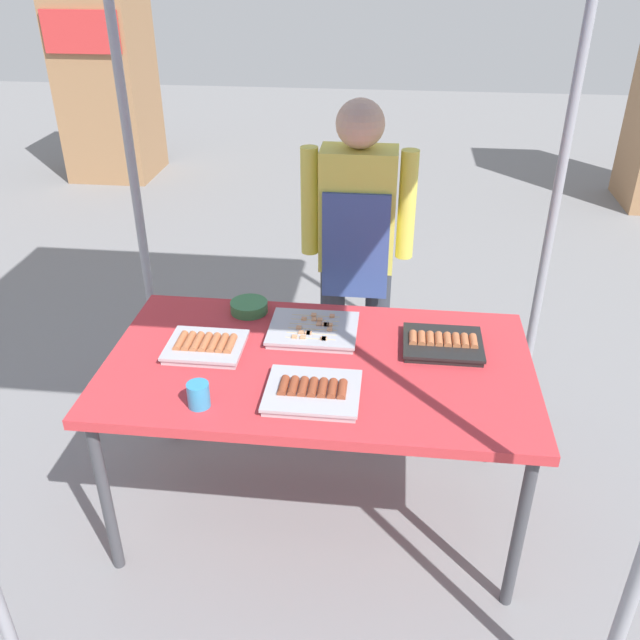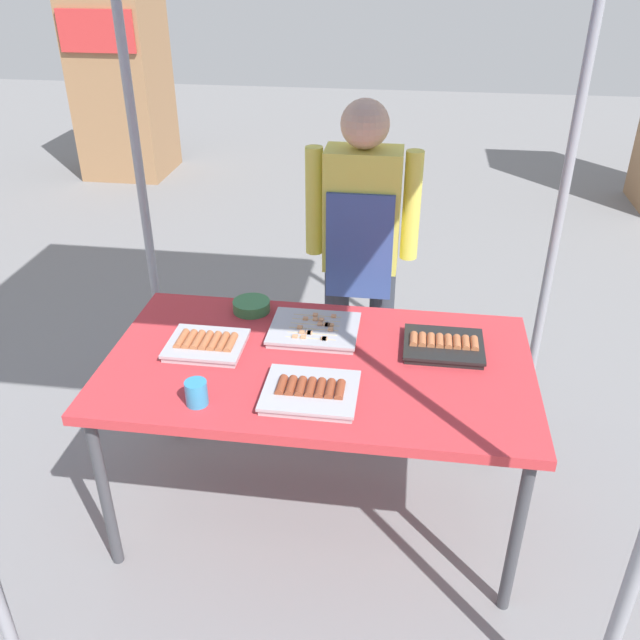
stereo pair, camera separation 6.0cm
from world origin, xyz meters
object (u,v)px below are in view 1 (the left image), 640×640
(tray_meat_skewers, at_px, (313,330))
(tray_grilled_sausages, at_px, (206,346))
(condiment_bowl, at_px, (249,307))
(drink_cup_near_edge, at_px, (198,395))
(vendor_woman, at_px, (357,240))
(tray_spring_rolls, at_px, (443,344))
(stall_table, at_px, (319,373))
(neighbor_stall_left, at_px, (107,85))
(tray_pork_links, at_px, (313,392))

(tray_meat_skewers, bearing_deg, tray_grilled_sausages, -156.41)
(tray_meat_skewers, xyz_separation_m, condiment_bowl, (-0.29, 0.15, 0.01))
(drink_cup_near_edge, distance_m, vendor_woman, 1.21)
(drink_cup_near_edge, relative_size, vendor_woman, 0.06)
(tray_spring_rolls, bearing_deg, stall_table, -162.55)
(stall_table, bearing_deg, neighbor_stall_left, 120.17)
(condiment_bowl, height_order, neighbor_stall_left, neighbor_stall_left)
(tray_grilled_sausages, bearing_deg, vendor_woman, 55.52)
(tray_meat_skewers, height_order, vendor_woman, vendor_woman)
(tray_grilled_sausages, height_order, tray_pork_links, tray_pork_links)
(tray_grilled_sausages, bearing_deg, tray_pork_links, -29.24)
(stall_table, bearing_deg, drink_cup_near_edge, -139.35)
(neighbor_stall_left, bearing_deg, tray_grilled_sausages, -64.16)
(tray_pork_links, xyz_separation_m, tray_spring_rolls, (0.46, 0.37, 0.00))
(tray_pork_links, relative_size, vendor_woman, 0.21)
(stall_table, xyz_separation_m, tray_spring_rolls, (0.47, 0.15, 0.07))
(tray_pork_links, xyz_separation_m, condiment_bowl, (-0.34, 0.57, 0.00))
(tray_grilled_sausages, xyz_separation_m, neighbor_stall_left, (-2.12, 4.38, 0.11))
(stall_table, relative_size, drink_cup_near_edge, 17.96)
(stall_table, distance_m, drink_cup_near_edge, 0.50)
(tray_pork_links, distance_m, tray_spring_rolls, 0.59)
(tray_meat_skewers, height_order, drink_cup_near_edge, drink_cup_near_edge)
(tray_meat_skewers, relative_size, condiment_bowl, 2.22)
(tray_meat_skewers, relative_size, drink_cup_near_edge, 3.94)
(tray_pork_links, height_order, tray_spring_rolls, same)
(drink_cup_near_edge, bearing_deg, neighbor_stall_left, 114.87)
(tray_grilled_sausages, xyz_separation_m, condiment_bowl, (0.10, 0.32, 0.00))
(tray_pork_links, relative_size, neighbor_stall_left, 0.19)
(tray_meat_skewers, relative_size, vendor_woman, 0.23)
(tray_spring_rolls, distance_m, condiment_bowl, 0.83)
(tray_meat_skewers, bearing_deg, condiment_bowl, 152.76)
(drink_cup_near_edge, xyz_separation_m, neighbor_stall_left, (-2.19, 4.72, 0.08))
(tray_pork_links, height_order, condiment_bowl, tray_pork_links)
(tray_grilled_sausages, height_order, condiment_bowl, tray_grilled_sausages)
(tray_pork_links, distance_m, vendor_woman, 1.03)
(tray_grilled_sausages, relative_size, tray_spring_rolls, 0.97)
(condiment_bowl, relative_size, neighbor_stall_left, 0.09)
(tray_pork_links, bearing_deg, neighbor_stall_left, 119.00)
(tray_meat_skewers, height_order, tray_spring_rolls, tray_spring_rolls)
(tray_pork_links, bearing_deg, stall_table, 91.45)
(tray_pork_links, distance_m, neighbor_stall_left, 5.29)
(drink_cup_near_edge, relative_size, neighbor_stall_left, 0.05)
(tray_grilled_sausages, relative_size, neighbor_stall_left, 0.17)
(tray_meat_skewers, distance_m, vendor_woman, 0.63)
(vendor_woman, bearing_deg, stall_table, 83.65)
(tray_grilled_sausages, distance_m, drink_cup_near_edge, 0.35)
(stall_table, bearing_deg, vendor_woman, 83.65)
(condiment_bowl, distance_m, drink_cup_near_edge, 0.67)
(stall_table, distance_m, tray_pork_links, 0.24)
(condiment_bowl, bearing_deg, vendor_woman, 46.32)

